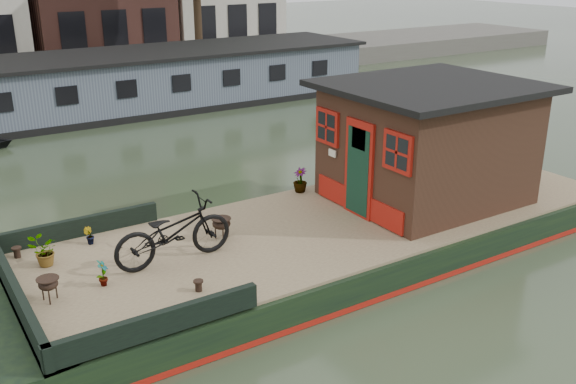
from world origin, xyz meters
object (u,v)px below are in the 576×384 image
cabin (427,141)px  brazier_rear (222,229)px  bicycle (173,232)px  brazier_front (49,289)px  potted_plant_a (103,273)px

cabin → brazier_rear: bearing=174.8°
bicycle → brazier_front: (-2.08, -0.22, -0.35)m
potted_plant_a → brazier_rear: (2.33, 0.58, -0.02)m
bicycle → brazier_front: size_ratio=5.44×
bicycle → brazier_rear: (1.07, 0.38, -0.33)m
brazier_front → brazier_rear: bearing=10.9°
cabin → brazier_front: (-7.68, -0.19, -1.04)m
cabin → bicycle: cabin is taller
bicycle → brazier_front: bearing=95.3°
potted_plant_a → brazier_rear: potted_plant_a is taller
bicycle → potted_plant_a: size_ratio=4.62×
brazier_rear → bicycle: bearing=-160.4°
bicycle → brazier_front: 2.12m
brazier_front → potted_plant_a: bearing=1.8°
potted_plant_a → brazier_rear: bearing=13.9°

